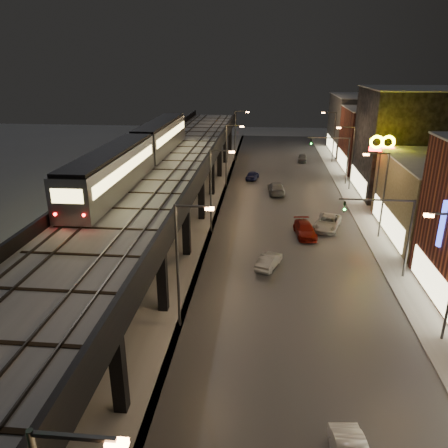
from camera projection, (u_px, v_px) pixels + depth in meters
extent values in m
cube|color=#46474D|center=(286.00, 221.00, 50.44)|extent=(17.00, 120.00, 0.06)
cube|color=#9FA1A8|center=(374.00, 224.00, 49.54)|extent=(4.00, 120.00, 0.14)
cube|color=#9FA1A8|center=(171.00, 217.00, 51.64)|extent=(11.00, 120.00, 0.06)
cube|color=black|center=(163.00, 176.00, 46.81)|extent=(9.00, 100.00, 1.00)
cube|color=black|center=(118.00, 369.00, 22.45)|extent=(0.70, 0.70, 5.30)
cube|color=black|center=(42.00, 323.00, 21.89)|extent=(8.00, 0.60, 0.50)
cube|color=black|center=(64.00, 274.00, 32.42)|extent=(0.70, 0.70, 5.30)
cube|color=black|center=(162.00, 278.00, 31.76)|extent=(0.70, 0.70, 5.30)
cube|color=black|center=(110.00, 245.00, 31.20)|extent=(8.00, 0.60, 0.50)
cube|color=black|center=(110.00, 226.00, 41.73)|extent=(0.70, 0.70, 5.30)
cube|color=black|center=(186.00, 228.00, 41.07)|extent=(0.70, 0.70, 5.30)
cube|color=black|center=(146.00, 202.00, 40.52)|extent=(8.00, 0.60, 0.50)
cube|color=black|center=(139.00, 195.00, 51.04)|extent=(0.70, 0.70, 5.30)
cube|color=black|center=(201.00, 197.00, 50.38)|extent=(0.70, 0.70, 5.30)
cube|color=black|center=(169.00, 175.00, 49.83)|extent=(8.00, 0.60, 0.50)
cube|color=black|center=(159.00, 174.00, 60.35)|extent=(0.70, 0.70, 5.30)
cube|color=black|center=(212.00, 176.00, 59.70)|extent=(0.70, 0.70, 5.30)
cube|color=black|center=(185.00, 157.00, 59.14)|extent=(8.00, 0.60, 0.50)
cube|color=black|center=(173.00, 159.00, 69.67)|extent=(0.70, 0.70, 5.30)
cube|color=black|center=(219.00, 160.00, 69.01)|extent=(0.70, 0.70, 5.30)
cube|color=black|center=(196.00, 144.00, 68.45)|extent=(8.00, 0.60, 0.50)
cube|color=black|center=(185.00, 147.00, 78.98)|extent=(0.70, 0.70, 5.30)
cube|color=black|center=(225.00, 148.00, 78.32)|extent=(0.70, 0.70, 5.30)
cube|color=black|center=(205.00, 134.00, 77.77)|extent=(8.00, 0.60, 0.50)
cube|color=black|center=(193.00, 138.00, 88.29)|extent=(0.70, 0.70, 5.30)
cube|color=black|center=(230.00, 139.00, 87.63)|extent=(0.70, 0.70, 5.30)
cube|color=black|center=(211.00, 126.00, 87.08)|extent=(8.00, 0.60, 0.50)
cube|color=#B2B7C1|center=(163.00, 171.00, 46.60)|extent=(8.40, 100.00, 0.16)
cube|color=#332D28|center=(133.00, 169.00, 46.83)|extent=(0.08, 98.00, 0.16)
cube|color=#332D28|center=(146.00, 169.00, 46.70)|extent=(0.08, 98.00, 0.16)
cube|color=#332D28|center=(174.00, 170.00, 46.43)|extent=(0.08, 98.00, 0.16)
cube|color=#332D28|center=(188.00, 170.00, 46.30)|extent=(0.08, 98.00, 0.16)
cube|color=black|center=(4.00, 336.00, 18.62)|extent=(7.80, 0.24, 0.06)
cube|color=black|center=(121.00, 213.00, 33.52)|extent=(7.80, 0.24, 0.06)
cube|color=black|center=(167.00, 166.00, 48.42)|extent=(7.80, 0.24, 0.06)
cube|color=black|center=(190.00, 141.00, 63.32)|extent=(7.80, 0.24, 0.06)
cube|color=black|center=(205.00, 125.00, 78.22)|extent=(7.80, 0.24, 0.06)
cube|color=black|center=(203.00, 168.00, 46.05)|extent=(0.30, 100.00, 1.10)
cube|color=black|center=(123.00, 166.00, 46.82)|extent=(0.30, 100.00, 1.10)
cube|color=#F5E8AC|center=(434.00, 284.00, 33.13)|extent=(0.10, 9.60, 2.40)
cube|color=#F5E8AC|center=(387.00, 220.00, 46.17)|extent=(0.10, 12.00, 2.40)
cube|color=black|center=(408.00, 143.00, 58.62)|extent=(12.00, 13.00, 14.00)
cube|color=#F5E8AC|center=(358.00, 181.00, 61.07)|extent=(0.10, 10.40, 2.40)
cube|color=#B2B7C1|center=(417.00, 88.00, 56.12)|extent=(12.20, 13.20, 0.16)
cube|color=maroon|center=(381.00, 140.00, 72.37)|extent=(12.00, 12.00, 10.00)
cube|color=#F5E8AC|center=(342.00, 160.00, 74.10)|extent=(0.10, 9.60, 2.40)
cube|color=#B2B7C1|center=(385.00, 109.00, 70.57)|extent=(12.20, 12.20, 0.16)
cube|color=#3F3F42|center=(364.00, 125.00, 85.23)|extent=(12.00, 16.00, 11.00)
cube|color=#F5E8AC|center=(331.00, 145.00, 87.14)|extent=(0.10, 12.80, 2.40)
cube|color=#B2B7C1|center=(368.00, 96.00, 83.25)|extent=(12.20, 16.20, 0.16)
cube|color=#38383A|center=(73.00, 437.00, 10.69)|extent=(2.20, 0.12, 0.12)
cube|color=#FF9C52|center=(117.00, 444.00, 10.63)|extent=(0.55, 0.28, 0.18)
cylinder|color=#38383A|center=(178.00, 268.00, 29.10)|extent=(0.18, 0.18, 9.00)
cube|color=#38383A|center=(192.00, 206.00, 27.45)|extent=(2.20, 0.12, 0.12)
cube|color=#FF9C52|center=(210.00, 209.00, 27.39)|extent=(0.55, 0.28, 0.18)
cube|color=#38383A|center=(448.00, 214.00, 26.08)|extent=(2.20, 0.12, 0.12)
cube|color=#FF9C52|center=(429.00, 215.00, 26.22)|extent=(0.55, 0.28, 0.18)
cylinder|color=#38383A|center=(211.00, 192.00, 45.86)|extent=(0.18, 0.18, 9.00)
cube|color=#38383A|center=(221.00, 151.00, 44.21)|extent=(2.20, 0.12, 0.12)
cube|color=#FF9C52|center=(232.00, 152.00, 44.16)|extent=(0.55, 0.28, 0.18)
cylinder|color=#38383A|center=(384.00, 197.00, 44.30)|extent=(0.18, 0.18, 9.00)
cube|color=#38383A|center=(378.00, 154.00, 42.84)|extent=(2.20, 0.12, 0.12)
cube|color=#FF9C52|center=(366.00, 155.00, 42.98)|extent=(0.55, 0.28, 0.18)
cylinder|color=#38383A|center=(226.00, 157.00, 62.63)|extent=(0.18, 0.18, 9.00)
cube|color=#38383A|center=(234.00, 126.00, 60.97)|extent=(2.20, 0.12, 0.12)
cube|color=#FF9C52|center=(242.00, 127.00, 60.92)|extent=(0.55, 0.28, 0.18)
cylinder|color=#38383A|center=(352.00, 159.00, 61.06)|extent=(0.18, 0.18, 9.00)
cube|color=#38383A|center=(347.00, 127.00, 59.60)|extent=(2.20, 0.12, 0.12)
cube|color=#FF9C52|center=(339.00, 128.00, 59.74)|extent=(0.55, 0.28, 0.18)
cylinder|color=#38383A|center=(235.00, 136.00, 79.39)|extent=(0.18, 0.18, 9.00)
cube|color=#38383A|center=(241.00, 111.00, 77.74)|extent=(2.20, 0.12, 0.12)
cube|color=#FF9C52|center=(248.00, 112.00, 77.68)|extent=(0.55, 0.28, 0.18)
cylinder|color=#38383A|center=(334.00, 138.00, 77.82)|extent=(0.18, 0.18, 9.00)
cube|color=#38383A|center=(330.00, 112.00, 76.36)|extent=(2.20, 0.12, 0.12)
cube|color=#FF9C52|center=(323.00, 113.00, 76.50)|extent=(0.55, 0.28, 0.18)
cylinder|color=#38383A|center=(409.00, 240.00, 36.27)|extent=(0.20, 0.20, 7.00)
cube|color=#38383A|center=(377.00, 200.00, 35.33)|extent=(6.00, 0.12, 0.12)
imported|color=black|center=(345.00, 205.00, 35.73)|extent=(0.20, 0.16, 1.00)
sphere|color=#0CFF26|center=(345.00, 208.00, 35.68)|extent=(0.18, 0.18, 0.18)
cylinder|color=#38383A|center=(348.00, 161.00, 64.20)|extent=(0.20, 0.20, 7.00)
cube|color=#38383A|center=(329.00, 138.00, 63.27)|extent=(6.00, 0.12, 0.12)
imported|color=black|center=(311.00, 141.00, 63.67)|extent=(0.20, 0.16, 1.00)
sphere|color=#0CFF26|center=(311.00, 143.00, 63.62)|extent=(0.18, 0.18, 0.18)
cube|color=gray|center=(112.00, 172.00, 38.29)|extent=(2.99, 18.02, 3.40)
cube|color=black|center=(110.00, 151.00, 37.64)|extent=(2.68, 17.51, 0.26)
cube|color=#E1CA72|center=(95.00, 166.00, 38.26)|extent=(0.05, 16.48, 0.93)
cube|color=#E1CA72|center=(128.00, 167.00, 37.99)|extent=(0.05, 16.48, 0.93)
cube|color=gray|center=(161.00, 137.00, 55.73)|extent=(2.99, 18.02, 3.40)
cube|color=black|center=(160.00, 122.00, 55.09)|extent=(2.68, 17.51, 0.26)
cube|color=#E1CA72|center=(149.00, 133.00, 55.70)|extent=(0.05, 16.48, 0.93)
cube|color=#E1CA72|center=(172.00, 133.00, 55.43)|extent=(0.05, 16.48, 0.93)
cube|color=#E1CA72|center=(67.00, 196.00, 29.71)|extent=(2.27, 0.05, 1.03)
sphere|color=#FF0C0C|center=(55.00, 214.00, 30.25)|extent=(0.21, 0.21, 0.21)
sphere|color=#FF0C0C|center=(84.00, 215.00, 30.07)|extent=(0.21, 0.21, 0.21)
imported|color=gray|center=(269.00, 261.00, 39.02)|extent=(2.55, 4.09, 1.27)
imported|color=gray|center=(276.00, 188.00, 60.64)|extent=(2.55, 5.43, 1.53)
imported|color=#16194C|center=(252.00, 176.00, 67.82)|extent=(2.20, 4.04, 1.30)
imported|color=#A7A7A7|center=(327.00, 223.00, 47.87)|extent=(3.84, 5.74, 1.46)
imported|color=#6C0F08|center=(305.00, 230.00, 46.01)|extent=(2.48, 4.99, 1.39)
imported|color=#4B515A|center=(303.00, 158.00, 79.65)|extent=(1.90, 4.04, 1.34)
cylinder|color=#38383A|center=(377.00, 185.00, 50.91)|extent=(0.24, 0.24, 7.75)
cube|color=#FF0C0C|center=(382.00, 149.00, 49.43)|extent=(2.71, 0.25, 0.48)
torus|color=#F2E700|center=(377.00, 142.00, 49.22)|extent=(1.58, 0.38, 1.57)
torus|color=#F2E700|center=(388.00, 142.00, 49.10)|extent=(1.58, 0.38, 1.57)
cylinder|color=#38383A|center=(441.00, 271.00, 33.20)|extent=(0.28, 0.28, 4.89)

